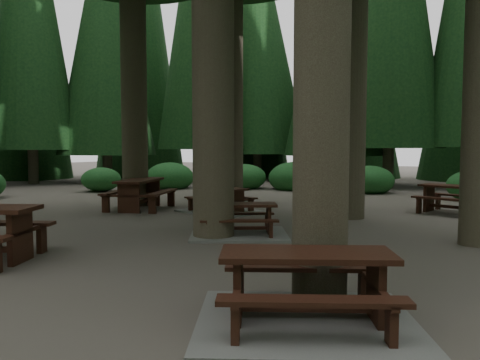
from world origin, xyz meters
The scene contains 7 objects.
ground centered at (0.00, 0.00, 0.00)m, with size 80.00×80.00×0.00m, color #4F4840.
picnic_table_a centered at (1.14, 0.65, 0.21)m, with size 2.54×2.41×0.67m.
picnic_table_b centered at (-3.45, 2.85, 0.59)m, with size 2.25×2.50×0.90m.
picnic_table_c centered at (-1.01, 3.45, 0.23)m, with size 2.50×2.26×0.71m.
picnic_table_d centered at (4.81, 6.34, 0.52)m, with size 2.18×1.95×0.79m.
picnic_table_f centered at (4.14, -3.31, 0.26)m, with size 2.86×2.68×0.77m.
shrub_ring centered at (0.70, 0.75, 0.40)m, with size 23.86×24.64×1.49m.
Camera 1 is at (5.84, -7.79, 1.84)m, focal length 35.00 mm.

